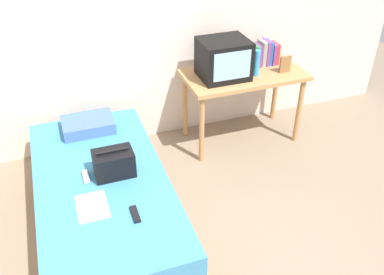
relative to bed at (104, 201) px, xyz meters
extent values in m
plane|color=#84705B|center=(0.84, -0.82, -0.22)|extent=(8.00, 8.00, 0.00)
cube|color=beige|center=(0.84, 1.18, 1.08)|extent=(5.20, 0.10, 2.60)
cube|color=#B27F4C|center=(0.00, 0.00, -0.08)|extent=(1.00, 2.00, 0.28)
cube|color=teal|center=(0.00, 0.00, 0.14)|extent=(0.97, 1.94, 0.16)
cube|color=#B27F4C|center=(1.53, 0.76, 0.50)|extent=(1.16, 0.60, 0.04)
cylinder|color=#B27F4C|center=(1.01, 0.52, 0.13)|extent=(0.05, 0.05, 0.70)
cylinder|color=#B27F4C|center=(2.05, 0.52, 0.13)|extent=(0.05, 0.05, 0.70)
cylinder|color=#B27F4C|center=(1.01, 1.00, 0.13)|extent=(0.05, 0.05, 0.70)
cylinder|color=#B27F4C|center=(2.05, 1.00, 0.13)|extent=(0.05, 0.05, 0.70)
cube|color=black|center=(1.31, 0.75, 0.70)|extent=(0.44, 0.38, 0.36)
cube|color=#8CB2E0|center=(1.31, 0.56, 0.71)|extent=(0.35, 0.01, 0.26)
cylinder|color=#3399DB|center=(1.61, 0.68, 0.65)|extent=(0.06, 0.06, 0.25)
cube|color=#337F47|center=(1.67, 0.89, 0.63)|extent=(0.03, 0.14, 0.22)
cube|color=#337F47|center=(1.70, 0.89, 0.63)|extent=(0.03, 0.16, 0.21)
cube|color=#7A3D89|center=(1.74, 0.89, 0.63)|extent=(0.04, 0.15, 0.21)
cube|color=gray|center=(1.78, 0.89, 0.64)|extent=(0.04, 0.15, 0.25)
cube|color=#7A3D89|center=(1.81, 0.89, 0.65)|extent=(0.03, 0.17, 0.25)
cube|color=#2D5699|center=(1.85, 0.89, 0.64)|extent=(0.04, 0.15, 0.24)
cube|color=#7A3D89|center=(1.88, 0.89, 0.63)|extent=(0.03, 0.17, 0.21)
cube|color=#B72D33|center=(1.92, 0.89, 0.62)|extent=(0.04, 0.16, 0.21)
cube|color=olive|center=(1.90, 0.64, 0.60)|extent=(0.11, 0.02, 0.16)
cube|color=#4766AD|center=(0.01, 0.73, 0.28)|extent=(0.44, 0.32, 0.10)
cube|color=black|center=(0.11, 0.02, 0.32)|extent=(0.30, 0.20, 0.20)
cylinder|color=black|center=(0.11, 0.02, 0.44)|extent=(0.24, 0.02, 0.02)
cube|color=white|center=(-0.11, -0.29, 0.23)|extent=(0.21, 0.29, 0.01)
cube|color=black|center=(0.16, -0.47, 0.23)|extent=(0.04, 0.16, 0.02)
cube|color=#B7B7BC|center=(-0.10, 0.05, 0.23)|extent=(0.04, 0.14, 0.02)
camera|label=1|loc=(-0.18, -2.55, 2.23)|focal=39.30mm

